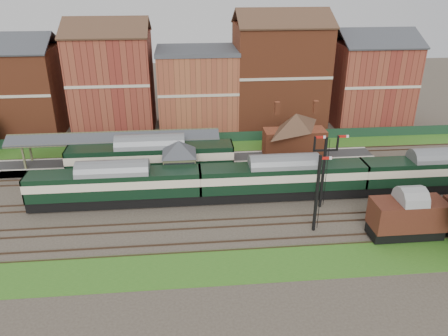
{
  "coord_description": "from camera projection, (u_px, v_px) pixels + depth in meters",
  "views": [
    {
      "loc": [
        -2.29,
        -42.68,
        23.43
      ],
      "look_at": [
        1.99,
        2.0,
        3.0
      ],
      "focal_mm": 35.0,
      "sensor_mm": 36.0,
      "label": 1
    }
  ],
  "objects": [
    {
      "name": "canopy",
      "position": [
        115.0,
        135.0,
        54.55
      ],
      "size": [
        26.0,
        3.89,
        4.08
      ],
      "color": "#4E4F31",
      "rests_on": "platform"
    },
    {
      "name": "goods_van_a",
      "position": [
        407.0,
        216.0,
        41.04
      ],
      "size": [
        6.78,
        2.94,
        4.11
      ],
      "color": "black",
      "rests_on": "ground"
    },
    {
      "name": "ground",
      "position": [
        208.0,
        201.0,
        48.57
      ],
      "size": [
        160.0,
        160.0,
        0.0
      ],
      "primitive_type": "plane",
      "color": "#473D33",
      "rests_on": "ground"
    },
    {
      "name": "signal_box",
      "position": [
        180.0,
        164.0,
        49.93
      ],
      "size": [
        5.4,
        5.4,
        6.0
      ],
      "color": "#566A4B",
      "rests_on": "ground"
    },
    {
      "name": "grass_back",
      "position": [
        201.0,
        147.0,
        63.05
      ],
      "size": [
        90.0,
        4.5,
        0.06
      ],
      "primitive_type": "cube",
      "color": "#2D6619",
      "rests_on": "ground"
    },
    {
      "name": "platform_railcar",
      "position": [
        151.0,
        158.0,
        52.8
      ],
      "size": [
        19.86,
        3.13,
        4.58
      ],
      "color": "black",
      "rests_on": "ground"
    },
    {
      "name": "semaphore_bracket",
      "position": [
        324.0,
        168.0,
        45.43
      ],
      "size": [
        3.6,
        0.25,
        8.18
      ],
      "color": "black",
      "rests_on": "ground"
    },
    {
      "name": "dmu_train",
      "position": [
        283.0,
        178.0,
        48.27
      ],
      "size": [
        55.03,
        2.89,
        4.23
      ],
      "color": "black",
      "rests_on": "ground"
    },
    {
      "name": "grass_front",
      "position": [
        217.0,
        267.0,
        37.68
      ],
      "size": [
        90.0,
        5.0,
        0.06
      ],
      "primitive_type": "cube",
      "color": "#2D6619",
      "rests_on": "ground"
    },
    {
      "name": "platform",
      "position": [
        165.0,
        163.0,
        56.76
      ],
      "size": [
        55.0,
        3.4,
        1.0
      ],
      "primitive_type": "cube",
      "color": "#2D2D2D",
      "rests_on": "ground"
    },
    {
      "name": "fence",
      "position": [
        200.0,
        138.0,
        64.57
      ],
      "size": [
        90.0,
        0.12,
        1.5
      ],
      "primitive_type": "cube",
      "color": "#193823",
      "rests_on": "ground"
    },
    {
      "name": "brick_hut",
      "position": [
        248.0,
        177.0,
        51.45
      ],
      "size": [
        3.2,
        2.64,
        2.94
      ],
      "color": "maroon",
      "rests_on": "ground"
    },
    {
      "name": "town_backdrop",
      "position": [
        196.0,
        85.0,
        68.3
      ],
      "size": [
        69.0,
        10.0,
        16.0
      ],
      "color": "brown",
      "rests_on": "ground"
    },
    {
      "name": "station_building",
      "position": [
        295.0,
        134.0,
        56.81
      ],
      "size": [
        8.1,
        8.1,
        5.9
      ],
      "color": "brown",
      "rests_on": "platform"
    },
    {
      "name": "semaphore_siding",
      "position": [
        317.0,
        193.0,
        41.38
      ],
      "size": [
        1.23,
        0.25,
        8.0
      ],
      "color": "black",
      "rests_on": "ground"
    }
  ]
}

